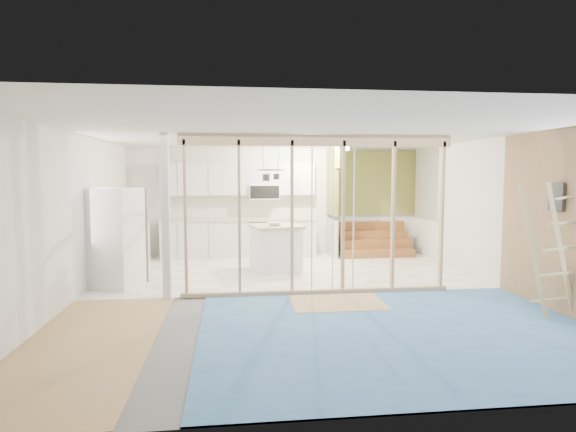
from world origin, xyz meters
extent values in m
cube|color=slate|center=(0.00, 0.00, 0.00)|extent=(7.00, 8.00, 0.01)
cube|color=white|center=(0.00, 0.00, 2.60)|extent=(7.00, 8.00, 0.01)
cube|color=white|center=(0.00, 4.00, 1.30)|extent=(7.00, 0.01, 2.60)
cube|color=white|center=(0.00, -4.00, 1.30)|extent=(7.00, 0.01, 2.60)
cube|color=white|center=(-3.50, 0.00, 1.30)|extent=(0.01, 8.00, 2.60)
cube|color=white|center=(3.50, 0.00, 1.30)|extent=(0.01, 8.00, 2.60)
cube|color=white|center=(0.00, 2.00, 0.01)|extent=(7.00, 4.00, 0.02)
cube|color=#4B8DB8|center=(1.00, -2.00, 0.01)|extent=(5.00, 4.00, 0.02)
cube|color=tan|center=(-2.75, -2.00, 0.01)|extent=(1.50, 4.00, 0.02)
cube|color=tan|center=(0.50, -0.60, 0.02)|extent=(1.40, 1.00, 0.01)
cube|color=tan|center=(0.30, 0.00, 2.50)|extent=(4.40, 0.09, 0.18)
cube|color=tan|center=(0.30, 0.00, 0.05)|extent=(4.40, 0.09, 0.06)
cube|color=silver|center=(-2.10, 0.00, 1.30)|extent=(0.12, 0.14, 2.60)
cube|color=tan|center=(-1.80, 0.00, 1.30)|extent=(0.04, 0.09, 2.40)
cube|color=tan|center=(-0.96, 0.00, 1.30)|extent=(0.04, 0.09, 2.40)
cube|color=tan|center=(-0.12, 0.00, 1.30)|extent=(0.04, 0.09, 2.40)
cube|color=tan|center=(0.72, 0.00, 1.30)|extent=(0.04, 0.09, 2.40)
cube|color=tan|center=(1.56, 0.00, 1.30)|extent=(0.04, 0.09, 2.40)
cube|color=tan|center=(2.40, 0.00, 1.30)|extent=(0.04, 0.09, 2.40)
cylinder|color=silver|center=(0.20, -0.03, 1.22)|extent=(0.02, 0.02, 2.35)
cylinder|color=silver|center=(0.90, 0.02, 1.22)|extent=(0.02, 0.02, 2.35)
cylinder|color=silver|center=(0.55, 0.00, 1.22)|extent=(0.02, 0.02, 2.35)
cube|color=silver|center=(-0.90, 3.70, 0.44)|extent=(3.60, 0.60, 0.88)
cube|color=beige|center=(-0.90, 3.70, 0.91)|extent=(3.66, 0.64, 0.05)
cube|color=silver|center=(-3.20, 2.60, 0.44)|extent=(0.60, 1.60, 0.88)
cube|color=beige|center=(-3.20, 2.60, 0.91)|extent=(0.64, 1.64, 0.05)
cube|color=silver|center=(-0.90, 3.82, 1.85)|extent=(3.60, 0.34, 0.75)
cube|color=white|center=(-0.30, 3.78, 1.55)|extent=(0.72, 0.38, 0.36)
cube|color=black|center=(-0.30, 3.59, 1.55)|extent=(0.68, 0.02, 0.30)
cube|color=olive|center=(1.30, 3.55, 1.80)|extent=(0.10, 0.90, 1.60)
cube|color=silver|center=(1.30, 3.55, 0.45)|extent=(0.10, 0.90, 0.90)
cube|color=olive|center=(1.30, 2.85, 2.35)|extent=(0.10, 0.50, 0.50)
cube|color=olive|center=(2.40, 3.97, 1.75)|extent=(2.20, 0.04, 1.60)
cube|color=silver|center=(2.40, 3.97, 0.45)|extent=(2.20, 0.04, 0.90)
cube|color=#915C2A|center=(2.35, 3.20, 0.10)|extent=(1.70, 0.26, 0.20)
cube|color=#915C2A|center=(2.35, 3.46, 0.30)|extent=(1.70, 0.26, 0.20)
cube|color=#915C2A|center=(2.35, 3.72, 0.50)|extent=(1.70, 0.26, 0.20)
cube|color=#915C2A|center=(2.35, 3.98, 0.70)|extent=(1.70, 0.26, 0.20)
torus|color=black|center=(-0.30, 1.90, 2.05)|extent=(0.52, 0.52, 0.02)
cylinder|color=black|center=(-0.45, 1.90, 2.30)|extent=(0.01, 0.01, 0.50)
cylinder|color=black|center=(-0.15, 1.90, 2.30)|extent=(0.01, 0.01, 0.50)
cylinder|color=#36363B|center=(-0.40, 1.80, 1.90)|extent=(0.14, 0.14, 0.14)
cylinder|color=#36363B|center=(-0.18, 2.00, 1.92)|extent=(0.12, 0.12, 0.12)
cube|color=#36363B|center=(3.43, -1.40, 1.65)|extent=(0.04, 0.30, 0.40)
cylinder|color=#FFEABF|center=(1.40, 3.00, 2.54)|extent=(0.32, 0.32, 0.08)
cube|color=white|center=(-3.08, 0.88, 0.86)|extent=(0.95, 0.93, 1.73)
cube|color=#36363B|center=(-2.71, 0.88, 0.86)|extent=(0.26, 0.66, 1.69)
cube|color=white|center=(-0.19, 2.00, 0.44)|extent=(1.03, 1.03, 0.87)
cube|color=beige|center=(-0.19, 2.00, 0.92)|extent=(1.15, 1.15, 0.05)
imported|color=white|center=(-0.22, 1.90, 0.98)|extent=(0.29, 0.29, 0.07)
imported|color=silver|center=(-2.50, 3.59, 1.06)|extent=(0.12, 0.12, 0.27)
imported|color=silver|center=(0.70, 3.74, 1.03)|extent=(0.11, 0.12, 0.20)
cube|color=tan|center=(2.94, -1.66, 0.94)|extent=(0.42, 0.22, 1.84)
cube|color=tan|center=(3.35, -1.66, 0.94)|extent=(0.42, 0.22, 1.84)
cube|color=tan|center=(3.20, -1.66, 0.25)|extent=(0.42, 0.22, 0.12)
cube|color=tan|center=(3.27, -1.66, 0.61)|extent=(0.42, 0.22, 0.12)
cube|color=tan|center=(3.34, -1.66, 0.96)|extent=(0.42, 0.22, 0.12)
cube|color=tan|center=(3.42, -1.66, 1.32)|extent=(0.42, 0.22, 0.12)
cube|color=tan|center=(3.49, -1.66, 1.67)|extent=(0.42, 0.22, 0.12)
camera|label=1|loc=(-1.10, -7.62, 1.96)|focal=30.00mm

